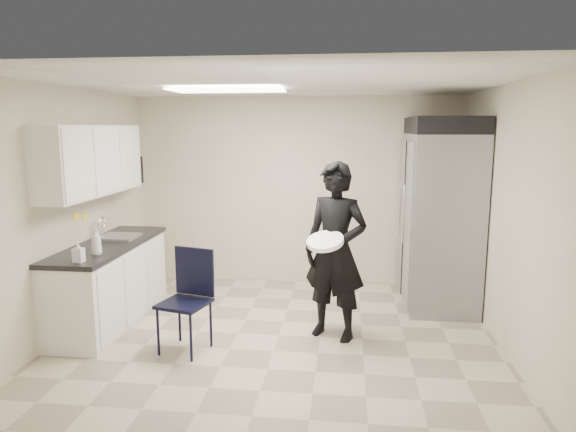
# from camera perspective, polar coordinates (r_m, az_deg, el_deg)

# --- Properties ---
(floor) EXTENTS (4.50, 4.50, 0.00)m
(floor) POSITION_cam_1_polar(r_m,az_deg,el_deg) (5.59, -1.03, -13.10)
(floor) COLOR #B8AA90
(floor) RESTS_ON ground
(ceiling) EXTENTS (4.50, 4.50, 0.00)m
(ceiling) POSITION_cam_1_polar(r_m,az_deg,el_deg) (5.17, -1.12, 14.51)
(ceiling) COLOR silver
(ceiling) RESTS_ON back_wall
(back_wall) EXTENTS (4.50, 0.00, 4.50)m
(back_wall) POSITION_cam_1_polar(r_m,az_deg,el_deg) (7.19, 1.04, 2.82)
(back_wall) COLOR beige
(back_wall) RESTS_ON floor
(left_wall) EXTENTS (0.00, 4.00, 4.00)m
(left_wall) POSITION_cam_1_polar(r_m,az_deg,el_deg) (5.95, -23.08, 0.55)
(left_wall) COLOR beige
(left_wall) RESTS_ON floor
(right_wall) EXTENTS (0.00, 4.00, 4.00)m
(right_wall) POSITION_cam_1_polar(r_m,az_deg,el_deg) (5.41, 23.27, -0.32)
(right_wall) COLOR beige
(right_wall) RESTS_ON floor
(ceiling_panel) EXTENTS (1.20, 0.60, 0.02)m
(ceiling_panel) POSITION_cam_1_polar(r_m,az_deg,el_deg) (5.66, -6.77, 13.73)
(ceiling_panel) COLOR white
(ceiling_panel) RESTS_ON ceiling
(lower_counter) EXTENTS (0.60, 1.90, 0.86)m
(lower_counter) POSITION_cam_1_polar(r_m,az_deg,el_deg) (6.18, -19.17, -7.18)
(lower_counter) COLOR silver
(lower_counter) RESTS_ON floor
(countertop) EXTENTS (0.64, 1.95, 0.05)m
(countertop) POSITION_cam_1_polar(r_m,az_deg,el_deg) (6.06, -19.41, -3.06)
(countertop) COLOR black
(countertop) RESTS_ON lower_counter
(sink) EXTENTS (0.42, 0.40, 0.14)m
(sink) POSITION_cam_1_polar(r_m,az_deg,el_deg) (6.28, -18.25, -2.70)
(sink) COLOR gray
(sink) RESTS_ON countertop
(faucet) EXTENTS (0.02, 0.02, 0.24)m
(faucet) POSITION_cam_1_polar(r_m,az_deg,el_deg) (6.33, -19.97, -1.30)
(faucet) COLOR silver
(faucet) RESTS_ON countertop
(upper_cabinets) EXTENTS (0.35, 1.80, 0.75)m
(upper_cabinets) POSITION_cam_1_polar(r_m,az_deg,el_deg) (5.99, -21.01, 5.80)
(upper_cabinets) COLOR silver
(upper_cabinets) RESTS_ON left_wall
(towel_dispenser) EXTENTS (0.22, 0.30, 0.35)m
(towel_dispenser) POSITION_cam_1_polar(r_m,az_deg,el_deg) (7.07, -17.09, 4.87)
(towel_dispenser) COLOR black
(towel_dispenser) RESTS_ON left_wall
(notice_sticker_left) EXTENTS (0.00, 0.12, 0.07)m
(notice_sticker_left) POSITION_cam_1_polar(r_m,az_deg,el_deg) (6.05, -22.51, -0.04)
(notice_sticker_left) COLOR yellow
(notice_sticker_left) RESTS_ON left_wall
(notice_sticker_right) EXTENTS (0.00, 0.12, 0.07)m
(notice_sticker_right) POSITION_cam_1_polar(r_m,az_deg,el_deg) (6.23, -21.60, -0.09)
(notice_sticker_right) COLOR yellow
(notice_sticker_right) RESTS_ON left_wall
(commercial_fridge) EXTENTS (0.80, 1.35, 2.10)m
(commercial_fridge) POSITION_cam_1_polar(r_m,az_deg,el_deg) (6.58, 16.48, -0.45)
(commercial_fridge) COLOR gray
(commercial_fridge) RESTS_ON floor
(fridge_compressor) EXTENTS (0.80, 1.35, 0.20)m
(fridge_compressor) POSITION_cam_1_polar(r_m,az_deg,el_deg) (6.48, 16.98, 9.60)
(fridge_compressor) COLOR black
(fridge_compressor) RESTS_ON commercial_fridge
(folding_chair) EXTENTS (0.53, 0.53, 0.97)m
(folding_chair) POSITION_cam_1_polar(r_m,az_deg,el_deg) (5.16, -11.47, -9.52)
(folding_chair) COLOR black
(folding_chair) RESTS_ON floor
(man_tuxedo) EXTENTS (0.80, 0.68, 1.84)m
(man_tuxedo) POSITION_cam_1_polar(r_m,az_deg,el_deg) (5.30, 5.29, -3.92)
(man_tuxedo) COLOR black
(man_tuxedo) RESTS_ON floor
(bucket_lid) EXTENTS (0.48, 0.48, 0.05)m
(bucket_lid) POSITION_cam_1_polar(r_m,az_deg,el_deg) (5.04, 4.16, -2.82)
(bucket_lid) COLOR silver
(bucket_lid) RESTS_ON man_tuxedo
(soap_bottle_a) EXTENTS (0.15, 0.15, 0.27)m
(soap_bottle_a) POSITION_cam_1_polar(r_m,az_deg,el_deg) (5.52, -20.56, -2.63)
(soap_bottle_a) COLOR white
(soap_bottle_a) RESTS_ON countertop
(soap_bottle_b) EXTENTS (0.09, 0.09, 0.20)m
(soap_bottle_b) POSITION_cam_1_polar(r_m,az_deg,el_deg) (5.27, -22.27, -3.70)
(soap_bottle_b) COLOR #AEADB9
(soap_bottle_b) RESTS_ON countertop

